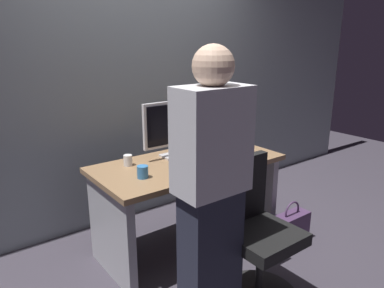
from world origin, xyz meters
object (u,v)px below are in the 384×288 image
(person_at_desk, at_px, (211,192))
(handbag, at_px, (291,228))
(keyboard, at_px, (199,165))
(desk, at_px, (188,187))
(office_chair, at_px, (255,237))
(cup_near_keyboard, at_px, (143,172))
(cup_by_monitor, at_px, (128,160))
(monitor, at_px, (173,126))
(cell_phone, at_px, (247,157))
(book_stack, at_px, (210,140))
(mouse, at_px, (228,156))

(person_at_desk, distance_m, handbag, 1.33)
(handbag, bearing_deg, keyboard, 153.36)
(desk, relative_size, handbag, 3.92)
(office_chair, distance_m, handbag, 0.82)
(cup_near_keyboard, distance_m, cup_by_monitor, 0.29)
(monitor, height_order, cup_by_monitor, monitor)
(office_chair, height_order, cell_phone, office_chair)
(person_at_desk, height_order, book_stack, person_at_desk)
(office_chair, relative_size, handbag, 2.49)
(monitor, height_order, keyboard, monitor)
(desk, distance_m, mouse, 0.41)
(monitor, distance_m, cell_phone, 0.64)
(desk, height_order, handbag, desk)
(keyboard, distance_m, cup_by_monitor, 0.54)
(cup_near_keyboard, bearing_deg, monitor, 31.43)
(person_at_desk, distance_m, keyboard, 0.74)
(mouse, xyz_separation_m, cup_near_keyboard, (-0.77, 0.03, 0.03))
(office_chair, height_order, handbag, office_chair)
(person_at_desk, bearing_deg, office_chair, 0.50)
(keyboard, xyz_separation_m, cup_near_keyboard, (-0.46, 0.04, 0.03))
(monitor, height_order, cup_near_keyboard, monitor)
(handbag, bearing_deg, mouse, 137.98)
(monitor, xyz_separation_m, cup_near_keyboard, (-0.44, -0.27, -0.21))
(monitor, bearing_deg, office_chair, -89.96)
(office_chair, height_order, cup_by_monitor, office_chair)
(mouse, height_order, cell_phone, mouse)
(keyboard, height_order, mouse, mouse)
(person_at_desk, height_order, cell_phone, person_at_desk)
(desk, height_order, office_chair, office_chair)
(book_stack, bearing_deg, desk, -153.71)
(mouse, bearing_deg, monitor, 137.00)
(keyboard, relative_size, mouse, 4.30)
(cell_phone, bearing_deg, desk, 143.19)
(keyboard, distance_m, handbag, 1.00)
(mouse, bearing_deg, keyboard, -179.00)
(desk, relative_size, monitor, 2.74)
(person_at_desk, height_order, cup_near_keyboard, person_at_desk)
(monitor, distance_m, book_stack, 0.45)
(person_at_desk, bearing_deg, desk, 62.19)
(mouse, bearing_deg, person_at_desk, -138.50)
(book_stack, xyz_separation_m, handbag, (0.32, -0.69, -0.67))
(desk, height_order, book_stack, book_stack)
(book_stack, relative_size, handbag, 0.63)
(person_at_desk, distance_m, mouse, 0.94)
(desk, distance_m, keyboard, 0.27)
(desk, distance_m, office_chair, 0.76)
(cup_near_keyboard, xyz_separation_m, cell_phone, (0.90, -0.11, -0.04))
(monitor, bearing_deg, handbag, -42.46)
(cup_near_keyboard, bearing_deg, cup_by_monitor, 82.62)
(cell_phone, bearing_deg, keyboard, 160.17)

